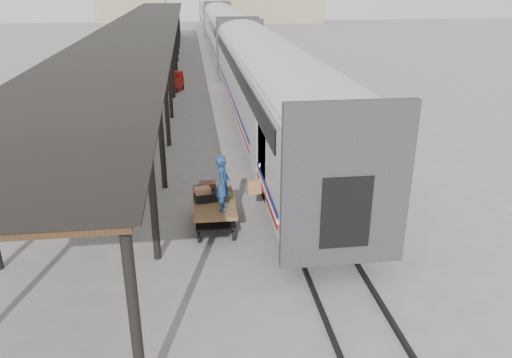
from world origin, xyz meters
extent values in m
plane|color=slate|center=(0.00, 0.00, 0.00)|extent=(160.00, 160.00, 0.00)
cube|color=silver|center=(3.20, 8.00, 2.60)|extent=(3.00, 24.00, 2.90)
cube|color=#28282B|center=(3.20, -3.90, 2.60)|extent=(3.04, 0.22, 3.50)
cube|color=black|center=(1.68, 8.00, 3.50)|extent=(0.04, 22.08, 0.65)
cube|color=black|center=(3.20, 8.00, 0.90)|extent=(2.55, 23.04, 0.50)
cube|color=silver|center=(3.20, 34.00, 2.60)|extent=(3.00, 24.00, 2.90)
cube|color=#28282B|center=(3.20, 22.10, 2.60)|extent=(3.04, 0.22, 3.50)
cube|color=black|center=(1.68, 34.00, 3.50)|extent=(0.04, 22.08, 0.65)
cube|color=black|center=(3.20, 34.00, 0.90)|extent=(2.55, 23.04, 0.50)
cube|color=silver|center=(3.20, 60.00, 2.60)|extent=(3.00, 24.00, 2.90)
cube|color=#28282B|center=(3.20, 48.10, 2.60)|extent=(3.04, 0.22, 3.50)
cube|color=black|center=(1.68, 60.00, 3.50)|extent=(0.04, 22.08, 0.65)
cube|color=black|center=(3.20, 60.00, 0.90)|extent=(2.55, 23.04, 0.50)
cube|color=black|center=(1.95, -0.50, 2.15)|extent=(0.50, 1.70, 2.00)
imported|color=white|center=(1.95, -0.50, 2.01)|extent=(0.72, 0.89, 1.72)
cube|color=#A26E46|center=(1.55, -0.65, 1.40)|extent=(0.57, 0.25, 0.42)
cube|color=#422B19|center=(-3.40, 24.00, 4.00)|extent=(4.60, 64.00, 0.18)
cube|color=black|center=(-3.40, 24.00, 4.12)|extent=(4.90, 64.30, 0.06)
cylinder|color=black|center=(-5.45, 24.00, 2.00)|extent=(0.20, 0.20, 4.00)
cylinder|color=black|center=(-5.45, 55.00, 2.00)|extent=(0.20, 0.20, 4.00)
cylinder|color=black|center=(-1.35, -7.00, 2.00)|extent=(0.20, 0.20, 4.00)
cylinder|color=black|center=(-1.35, 24.00, 2.00)|extent=(0.20, 0.20, 4.00)
cylinder|color=black|center=(-1.35, 55.00, 2.00)|extent=(0.20, 0.20, 4.00)
cube|color=black|center=(2.48, 34.00, 0.06)|extent=(0.10, 150.00, 0.12)
cube|color=black|center=(3.92, 34.00, 0.06)|extent=(0.10, 150.00, 0.12)
cube|color=tan|center=(-10.00, 82.00, 3.00)|extent=(12.00, 8.00, 6.00)
cube|color=brown|center=(0.30, -0.31, 0.80)|extent=(1.27, 2.41, 0.12)
cube|color=black|center=(0.30, -0.31, 0.45)|extent=(1.17, 2.31, 0.06)
cylinder|color=black|center=(-0.21, -1.25, 0.20)|extent=(0.08, 0.40, 0.40)
cylinder|color=black|center=(0.79, -1.26, 0.20)|extent=(0.08, 0.40, 0.40)
cylinder|color=black|center=(-0.20, 0.65, 0.20)|extent=(0.08, 0.40, 0.40)
cylinder|color=black|center=(0.80, 0.64, 0.20)|extent=(0.08, 0.40, 0.40)
cube|color=#313133|center=(0.05, 0.22, 0.98)|extent=(0.74, 0.53, 0.24)
cube|color=#A26E46|center=(0.57, 0.40, 0.96)|extent=(0.55, 0.39, 0.20)
cube|color=black|center=(0.04, -0.25, 0.99)|extent=(0.71, 0.56, 0.25)
cube|color=#41492B|center=(0.59, -0.21, 0.95)|extent=(0.48, 0.35, 0.17)
cube|color=#503420|center=(0.14, 0.21, 1.17)|extent=(0.51, 0.39, 0.18)
cube|color=#A26E46|center=(-0.03, -0.26, 1.19)|extent=(0.52, 0.42, 0.18)
cube|color=maroon|center=(-1.37, 20.04, 0.52)|extent=(1.33, 1.65, 0.86)
cube|color=maroon|center=(-1.23, 20.39, 1.10)|extent=(0.96, 0.83, 0.33)
cylinder|color=black|center=(-1.92, 19.69, 0.17)|extent=(0.23, 0.36, 0.34)
cylinder|color=black|center=(-1.21, 19.41, 0.17)|extent=(0.23, 0.36, 0.34)
cylinder|color=black|center=(-1.53, 20.66, 0.17)|extent=(0.23, 0.36, 0.34)
cylinder|color=black|center=(-0.82, 20.38, 0.17)|extent=(0.23, 0.36, 0.34)
imported|color=navy|center=(0.55, -0.96, 1.68)|extent=(0.48, 0.65, 1.65)
imported|color=black|center=(-2.86, 16.84, 0.86)|extent=(1.09, 0.78, 1.72)
camera|label=1|loc=(-0.22, -14.08, 7.09)|focal=35.00mm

